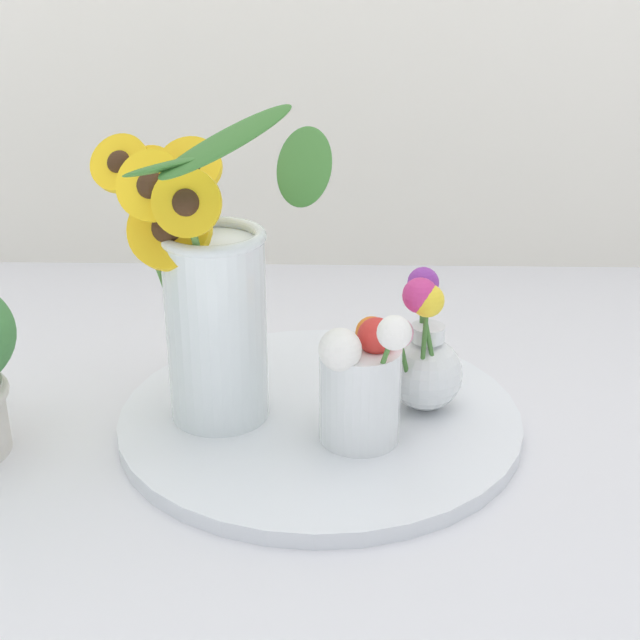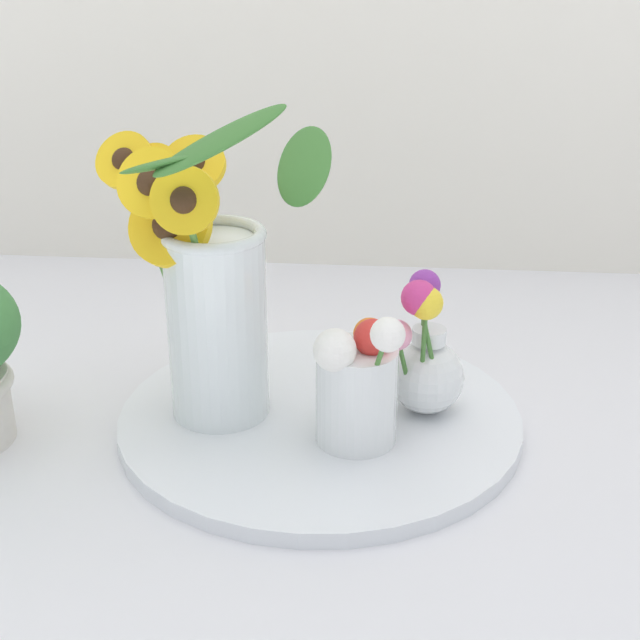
# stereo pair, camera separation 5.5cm
# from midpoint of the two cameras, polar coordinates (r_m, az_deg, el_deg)

# --- Properties ---
(ground_plane) EXTENTS (6.00, 6.00, 0.00)m
(ground_plane) POSITION_cam_midpoint_polar(r_m,az_deg,el_deg) (0.94, 3.64, -8.49)
(ground_plane) COLOR silver
(serving_tray) EXTENTS (0.44, 0.44, 0.02)m
(serving_tray) POSITION_cam_midpoint_polar(r_m,az_deg,el_deg) (0.99, 1.59, -6.31)
(serving_tray) COLOR silver
(serving_tray) RESTS_ON ground_plane
(mason_jar_sunflowers) EXTENTS (0.26, 0.20, 0.35)m
(mason_jar_sunflowers) POSITION_cam_midpoint_polar(r_m,az_deg,el_deg) (0.93, -5.29, 1.68)
(mason_jar_sunflowers) COLOR silver
(mason_jar_sunflowers) RESTS_ON serving_tray
(vase_small_center) EXTENTS (0.09, 0.10, 0.16)m
(vase_small_center) POSITION_cam_midpoint_polar(r_m,az_deg,el_deg) (0.90, 4.17, -4.15)
(vase_small_center) COLOR white
(vase_small_center) RESTS_ON serving_tray
(vase_bulb_right) EXTENTS (0.09, 0.10, 0.17)m
(vase_bulb_right) POSITION_cam_midpoint_polar(r_m,az_deg,el_deg) (0.96, 8.36, -2.56)
(vase_bulb_right) COLOR white
(vase_bulb_right) RESTS_ON serving_tray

